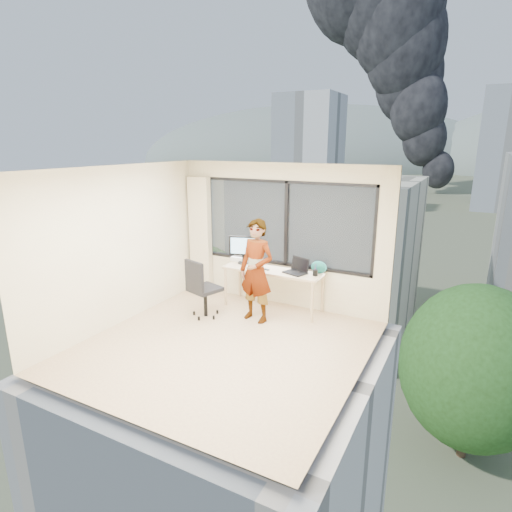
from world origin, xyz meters
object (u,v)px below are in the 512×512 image
Objects in this scene: desk at (273,289)px; handbag at (319,267)px; monitor at (243,250)px; game_console at (241,258)px; chair at (205,287)px; laptop at (295,267)px; person at (256,271)px.

handbag is at bearing 10.78° from desk.
monitor is 0.31m from game_console.
chair is 1.59m from laptop.
desk is 0.77m from person.
desk is at bearing -24.23° from monitor.
chair is 1.13m from game_console.
game_console is 1.28m from laptop.
handbag is at bearing 48.48° from chair.
game_console is at bearing 114.52° from monitor.
person is at bearing 35.01° from chair.
desk is at bearing -18.71° from game_console.
chair is at bearing -97.03° from game_console.
game_console is (-0.15, 0.16, -0.22)m from monitor.
handbag reaches higher than desk.
game_console reaches higher than desk.
desk is 3.41× the size of monitor.
game_console is at bearing 142.06° from person.
desk is 5.58× the size of game_console.
person is 6.23× the size of handbag.
chair is 3.28× the size of game_console.
chair reaches higher than handbag.
chair is at bearing -129.37° from laptop.
monitor is 1.64× the size of game_console.
laptop is (0.47, 0.54, -0.00)m from person.
monitor is at bearing 142.24° from person.
person is (-0.03, -0.59, 0.50)m from desk.
person is at bearing -145.16° from handbag.
handbag is at bearing 49.14° from laptop.
person reaches higher than game_console.
game_console is at bearing 169.98° from handbag.
monitor is 1.33× the size of laptop.
handbag is (0.83, 0.75, -0.01)m from person.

